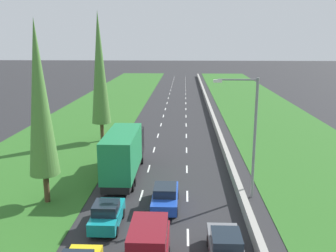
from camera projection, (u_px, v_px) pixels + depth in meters
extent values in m
plane|color=#28282B|center=(175.00, 112.00, 60.33)|extent=(300.00, 300.00, 0.00)
cube|color=#2D6623|center=(98.00, 112.00, 60.87)|extent=(14.00, 140.00, 0.04)
cube|color=#2D6623|center=(264.00, 113.00, 59.71)|extent=(14.00, 140.00, 0.04)
cube|color=#9E9B93|center=(210.00, 110.00, 59.99)|extent=(0.44, 120.00, 0.85)
cube|color=white|center=(130.00, 236.00, 22.47)|extent=(0.14, 2.00, 0.01)
cube|color=white|center=(141.00, 195.00, 28.31)|extent=(0.14, 2.00, 0.01)
cube|color=white|center=(149.00, 169.00, 34.14)|extent=(0.14, 2.00, 0.01)
cube|color=white|center=(154.00, 150.00, 39.98)|extent=(0.14, 2.00, 0.01)
cube|color=white|center=(158.00, 136.00, 45.82)|extent=(0.14, 2.00, 0.01)
cube|color=white|center=(161.00, 125.00, 51.65)|extent=(0.14, 2.00, 0.01)
cube|color=white|center=(163.00, 116.00, 57.49)|extent=(0.14, 2.00, 0.01)
cube|color=white|center=(165.00, 109.00, 63.32)|extent=(0.14, 2.00, 0.01)
cube|color=white|center=(167.00, 103.00, 69.16)|extent=(0.14, 2.00, 0.01)
cube|color=white|center=(168.00, 98.00, 75.00)|extent=(0.14, 2.00, 0.01)
cube|color=white|center=(170.00, 94.00, 80.83)|extent=(0.14, 2.00, 0.01)
cube|color=white|center=(171.00, 90.00, 86.67)|extent=(0.14, 2.00, 0.01)
cube|color=white|center=(172.00, 87.00, 92.50)|extent=(0.14, 2.00, 0.01)
cube|color=white|center=(172.00, 84.00, 98.34)|extent=(0.14, 2.00, 0.01)
cube|color=white|center=(173.00, 82.00, 104.18)|extent=(0.14, 2.00, 0.01)
cube|color=white|center=(174.00, 79.00, 110.01)|extent=(0.14, 2.00, 0.01)
cube|color=white|center=(174.00, 77.00, 115.85)|extent=(0.14, 2.00, 0.01)
cube|color=white|center=(188.00, 237.00, 22.32)|extent=(0.14, 2.00, 0.01)
cube|color=white|center=(187.00, 196.00, 28.16)|extent=(0.14, 2.00, 0.01)
cube|color=white|center=(187.00, 169.00, 33.99)|extent=(0.14, 2.00, 0.01)
cube|color=white|center=(187.00, 150.00, 39.83)|extent=(0.14, 2.00, 0.01)
cube|color=white|center=(186.00, 136.00, 45.67)|extent=(0.14, 2.00, 0.01)
cube|color=white|center=(186.00, 125.00, 51.50)|extent=(0.14, 2.00, 0.01)
cube|color=white|center=(186.00, 116.00, 57.34)|extent=(0.14, 2.00, 0.01)
cube|color=white|center=(186.00, 109.00, 63.17)|extent=(0.14, 2.00, 0.01)
cube|color=white|center=(186.00, 103.00, 69.01)|extent=(0.14, 2.00, 0.01)
cube|color=white|center=(186.00, 98.00, 74.85)|extent=(0.14, 2.00, 0.01)
cube|color=white|center=(186.00, 94.00, 80.68)|extent=(0.14, 2.00, 0.01)
cube|color=white|center=(186.00, 90.00, 86.52)|extent=(0.14, 2.00, 0.01)
cube|color=white|center=(186.00, 87.00, 92.35)|extent=(0.14, 2.00, 0.01)
cube|color=white|center=(185.00, 84.00, 98.19)|extent=(0.14, 2.00, 0.01)
cube|color=white|center=(185.00, 82.00, 104.03)|extent=(0.14, 2.00, 0.01)
cube|color=white|center=(185.00, 79.00, 109.86)|extent=(0.14, 2.00, 0.01)
cube|color=white|center=(185.00, 77.00, 115.70)|extent=(0.14, 2.00, 0.01)
cube|color=teal|center=(107.00, 216.00, 23.49)|extent=(1.68, 3.90, 0.76)
cube|color=#19232D|center=(106.00, 208.00, 23.04)|extent=(1.52, 1.60, 0.64)
cylinder|color=black|center=(100.00, 213.00, 24.78)|extent=(0.22, 0.64, 0.64)
cylinder|color=black|center=(123.00, 213.00, 24.72)|extent=(0.22, 0.64, 0.64)
cylinder|color=black|center=(91.00, 231.00, 22.43)|extent=(0.22, 0.64, 0.64)
cylinder|color=black|center=(116.00, 231.00, 22.37)|extent=(0.22, 0.64, 0.64)
cube|color=slate|center=(226.00, 249.00, 19.83)|extent=(1.76, 4.50, 0.72)
cube|color=#19232D|center=(226.00, 239.00, 19.53)|extent=(1.56, 1.90, 0.60)
cylinder|color=black|center=(209.00, 241.00, 21.30)|extent=(0.22, 0.64, 0.64)
cylinder|color=black|center=(237.00, 242.00, 21.24)|extent=(0.22, 0.64, 0.64)
cube|color=maroon|center=(148.00, 236.00, 18.04)|extent=(1.80, 3.10, 1.10)
cylinder|color=black|center=(136.00, 251.00, 20.29)|extent=(0.22, 0.64, 0.64)
cylinder|color=black|center=(168.00, 252.00, 20.21)|extent=(0.22, 0.64, 0.64)
cube|color=#1E47B7|center=(165.00, 198.00, 26.24)|extent=(1.76, 4.50, 0.72)
cube|color=#19232D|center=(165.00, 190.00, 25.95)|extent=(1.56, 1.90, 0.60)
cylinder|color=black|center=(156.00, 194.00, 27.72)|extent=(0.22, 0.64, 0.64)
cylinder|color=black|center=(177.00, 195.00, 27.65)|extent=(0.22, 0.64, 0.64)
cylinder|color=black|center=(152.00, 211.00, 25.00)|extent=(0.22, 0.64, 0.64)
cylinder|color=black|center=(176.00, 212.00, 24.93)|extent=(0.22, 0.64, 0.64)
cube|color=black|center=(125.00, 170.00, 32.16)|extent=(2.20, 9.40, 0.56)
cube|color=black|center=(130.00, 141.00, 35.32)|extent=(2.40, 2.20, 2.50)
cube|color=#1E7F47|center=(122.00, 152.00, 30.65)|extent=(2.44, 7.20, 3.30)
cylinder|color=black|center=(119.00, 160.00, 35.48)|extent=(0.22, 0.64, 0.64)
cylinder|color=black|center=(142.00, 161.00, 35.39)|extent=(0.22, 0.64, 0.64)
cylinder|color=black|center=(107.00, 182.00, 30.15)|extent=(0.22, 0.64, 0.64)
cylinder|color=black|center=(134.00, 182.00, 30.06)|extent=(0.22, 0.64, 0.64)
cylinder|color=black|center=(104.00, 187.00, 29.10)|extent=(0.22, 0.64, 0.64)
cylinder|color=black|center=(133.00, 187.00, 29.01)|extent=(0.22, 0.64, 0.64)
cylinder|color=#4C3823|center=(47.00, 188.00, 26.93)|extent=(0.40, 0.40, 2.20)
cone|color=#4C7F38|center=(40.00, 99.00, 25.44)|extent=(2.13, 2.13, 10.87)
cylinder|color=#4C3823|center=(102.00, 132.00, 43.17)|extent=(0.41, 0.41, 2.20)
cone|color=#4C7F38|center=(99.00, 68.00, 41.49)|extent=(2.17, 2.17, 12.52)
cylinder|color=gray|center=(255.00, 140.00, 26.96)|extent=(0.20, 0.20, 9.00)
cylinder|color=gray|center=(238.00, 80.00, 26.02)|extent=(2.80, 0.12, 0.12)
cube|color=silver|center=(218.00, 81.00, 26.11)|extent=(0.60, 0.28, 0.20)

